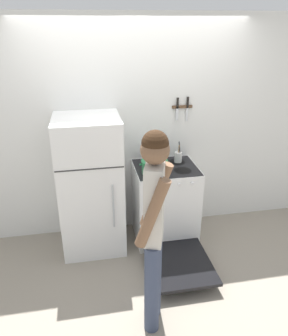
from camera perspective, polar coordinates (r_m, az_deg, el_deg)
name	(u,v)px	position (r m, az deg, el deg)	size (l,w,h in m)	color
ground_plane	(136,224)	(4.39, -1.35, -9.68)	(14.00, 14.00, 0.00)	gray
wall_back	(135,131)	(3.86, -1.61, 6.51)	(10.00, 0.06, 2.55)	silver
refrigerator	(91,186)	(3.68, -9.23, -3.06)	(0.69, 0.66, 1.56)	white
stove_range	(166,205)	(3.91, 3.78, -6.39)	(0.71, 1.36, 0.93)	white
dutch_oven_pot	(154,167)	(3.55, 1.83, 0.25)	(0.33, 0.29, 0.17)	#237A42
tea_kettle	(151,159)	(3.78, 1.23, 1.61)	(0.24, 0.19, 0.23)	silver
utensil_jar	(178,157)	(3.86, 5.97, 1.98)	(0.09, 0.09, 0.25)	silver
person	(154,225)	(2.56, 1.74, -9.84)	(0.36, 0.42, 1.77)	#38425B
wall_knife_strip	(182,106)	(3.86, 6.69, 10.64)	(0.24, 0.03, 0.29)	brown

